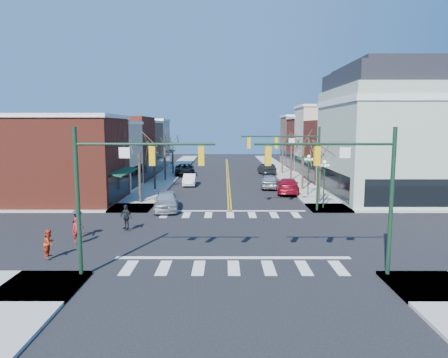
{
  "coord_description": "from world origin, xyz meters",
  "views": [
    {
      "loc": [
        -0.47,
        -25.9,
        7.2
      ],
      "look_at": [
        -0.52,
        7.59,
        2.8
      ],
      "focal_mm": 32.0,
      "sensor_mm": 36.0,
      "label": 1
    }
  ],
  "objects_px": {
    "car_right_near": "(288,186)",
    "car_right_far": "(267,169)",
    "car_left_mid": "(189,180)",
    "pedestrian_red_b": "(49,243)",
    "victorian_corner": "(393,132)",
    "car_left_near": "(166,201)",
    "lamppost_midblock": "(309,168)",
    "pedestrian_red_a": "(77,230)",
    "car_left_far": "(185,170)",
    "lamppost_corner": "(324,176)",
    "pedestrian_dark_a": "(126,217)",
    "pedestrian_dark_b": "(78,223)",
    "car_right_mid": "(269,181)"
  },
  "relations": [
    {
      "from": "lamppost_midblock",
      "to": "car_right_mid",
      "type": "relative_size",
      "value": 0.86
    },
    {
      "from": "lamppost_midblock",
      "to": "pedestrian_red_b",
      "type": "relative_size",
      "value": 2.84
    },
    {
      "from": "car_right_far",
      "to": "car_left_near",
      "type": "bearing_deg",
      "value": 58.5
    },
    {
      "from": "car_right_far",
      "to": "car_right_near",
      "type": "bearing_deg",
      "value": 83.91
    },
    {
      "from": "lamppost_midblock",
      "to": "car_right_near",
      "type": "bearing_deg",
      "value": 133.16
    },
    {
      "from": "lamppost_midblock",
      "to": "car_right_mid",
      "type": "bearing_deg",
      "value": 121.67
    },
    {
      "from": "car_right_near",
      "to": "victorian_corner",
      "type": "bearing_deg",
      "value": 174.12
    },
    {
      "from": "car_left_near",
      "to": "car_right_far",
      "type": "height_order",
      "value": "car_left_near"
    },
    {
      "from": "car_left_near",
      "to": "pedestrian_red_b",
      "type": "bearing_deg",
      "value": -115.42
    },
    {
      "from": "car_left_mid",
      "to": "pedestrian_red_b",
      "type": "height_order",
      "value": "pedestrian_red_b"
    },
    {
      "from": "car_left_mid",
      "to": "pedestrian_dark_a",
      "type": "height_order",
      "value": "pedestrian_dark_a"
    },
    {
      "from": "car_right_far",
      "to": "pedestrian_dark_b",
      "type": "distance_m",
      "value": 38.16
    },
    {
      "from": "lamppost_corner",
      "to": "car_left_near",
      "type": "distance_m",
      "value": 13.9
    },
    {
      "from": "car_left_near",
      "to": "car_left_far",
      "type": "distance_m",
      "value": 25.09
    },
    {
      "from": "car_left_near",
      "to": "pedestrian_red_b",
      "type": "relative_size",
      "value": 3.27
    },
    {
      "from": "victorian_corner",
      "to": "car_right_far",
      "type": "xyz_separation_m",
      "value": [
        -10.61,
        19.51,
        -5.82
      ]
    },
    {
      "from": "victorian_corner",
      "to": "car_left_near",
      "type": "relative_size",
      "value": 2.86
    },
    {
      "from": "victorian_corner",
      "to": "lamppost_corner",
      "type": "height_order",
      "value": "victorian_corner"
    },
    {
      "from": "pedestrian_red_b",
      "to": "car_left_mid",
      "type": "bearing_deg",
      "value": -5.79
    },
    {
      "from": "car_left_mid",
      "to": "car_left_far",
      "type": "relative_size",
      "value": 0.7
    },
    {
      "from": "lamppost_midblock",
      "to": "car_left_far",
      "type": "height_order",
      "value": "lamppost_midblock"
    },
    {
      "from": "lamppost_midblock",
      "to": "pedestrian_dark_b",
      "type": "bearing_deg",
      "value": -139.25
    },
    {
      "from": "lamppost_midblock",
      "to": "pedestrian_red_a",
      "type": "bearing_deg",
      "value": -136.06
    },
    {
      "from": "pedestrian_red_a",
      "to": "car_left_far",
      "type": "bearing_deg",
      "value": 55.27
    },
    {
      "from": "car_left_mid",
      "to": "car_right_far",
      "type": "distance_m",
      "value": 15.46
    },
    {
      "from": "car_left_far",
      "to": "pedestrian_dark_b",
      "type": "xyz_separation_m",
      "value": [
        -3.6,
        -33.75,
        0.17
      ]
    },
    {
      "from": "car_left_near",
      "to": "pedestrian_dark_a",
      "type": "height_order",
      "value": "pedestrian_dark_a"
    },
    {
      "from": "pedestrian_red_b",
      "to": "pedestrian_dark_a",
      "type": "relative_size",
      "value": 0.89
    },
    {
      "from": "pedestrian_dark_b",
      "to": "car_left_far",
      "type": "bearing_deg",
      "value": -60.28
    },
    {
      "from": "victorian_corner",
      "to": "pedestrian_red_b",
      "type": "height_order",
      "value": "victorian_corner"
    },
    {
      "from": "car_left_near",
      "to": "car_right_far",
      "type": "distance_m",
      "value": 28.41
    },
    {
      "from": "car_left_near",
      "to": "car_left_far",
      "type": "relative_size",
      "value": 0.81
    },
    {
      "from": "car_left_far",
      "to": "pedestrian_red_b",
      "type": "distance_m",
      "value": 38.13
    },
    {
      "from": "car_left_near",
      "to": "car_left_far",
      "type": "bearing_deg",
      "value": 85.71
    },
    {
      "from": "victorian_corner",
      "to": "car_right_far",
      "type": "distance_m",
      "value": 22.96
    },
    {
      "from": "car_left_near",
      "to": "pedestrian_red_a",
      "type": "xyz_separation_m",
      "value": [
        -3.99,
        -10.08,
        0.06
      ]
    },
    {
      "from": "victorian_corner",
      "to": "pedestrian_red_a",
      "type": "distance_m",
      "value": 31.38
    },
    {
      "from": "lamppost_corner",
      "to": "pedestrian_dark_a",
      "type": "distance_m",
      "value": 17.29
    },
    {
      "from": "car_left_mid",
      "to": "pedestrian_dark_a",
      "type": "xyz_separation_m",
      "value": [
        -2.5,
        -21.74,
        0.3
      ]
    },
    {
      "from": "pedestrian_dark_a",
      "to": "lamppost_midblock",
      "type": "bearing_deg",
      "value": 73.39
    },
    {
      "from": "car_right_near",
      "to": "car_right_far",
      "type": "bearing_deg",
      "value": -80.7
    },
    {
      "from": "lamppost_midblock",
      "to": "car_left_far",
      "type": "relative_size",
      "value": 0.7
    },
    {
      "from": "lamppost_midblock",
      "to": "car_right_near",
      "type": "xyz_separation_m",
      "value": [
        -1.8,
        1.92,
        -2.13
      ]
    },
    {
      "from": "victorian_corner",
      "to": "car_right_mid",
      "type": "distance_m",
      "value": 14.38
    },
    {
      "from": "car_right_near",
      "to": "car_left_mid",
      "type": "bearing_deg",
      "value": -20.28
    },
    {
      "from": "car_left_far",
      "to": "pedestrian_red_a",
      "type": "xyz_separation_m",
      "value": [
        -3.12,
        -35.15,
        0.06
      ]
    },
    {
      "from": "car_left_far",
      "to": "pedestrian_dark_a",
      "type": "relative_size",
      "value": 3.58
    },
    {
      "from": "victorian_corner",
      "to": "car_left_mid",
      "type": "xyz_separation_m",
      "value": [
        -21.3,
        8.34,
        -5.95
      ]
    },
    {
      "from": "car_left_far",
      "to": "pedestrian_red_a",
      "type": "distance_m",
      "value": 35.28
    },
    {
      "from": "car_left_mid",
      "to": "pedestrian_dark_b",
      "type": "height_order",
      "value": "pedestrian_dark_b"
    }
  ]
}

